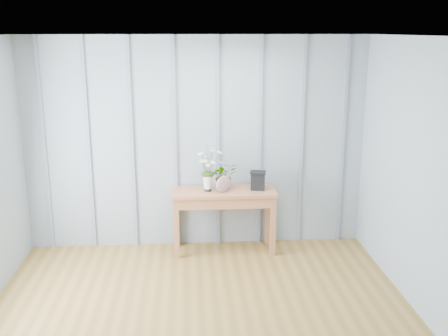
{
  "coord_description": "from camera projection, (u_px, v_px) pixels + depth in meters",
  "views": [
    {
      "loc": [
        -0.1,
        -3.78,
        2.55
      ],
      "look_at": [
        0.3,
        1.94,
        1.03
      ],
      "focal_mm": 42.0,
      "sensor_mm": 36.0,
      "label": 1
    }
  ],
  "objects": [
    {
      "name": "room_shell",
      "position": [
        198.0,
        95.0,
        4.68
      ],
      "size": [
        4.0,
        4.5,
        2.5
      ],
      "color": "#8E9EAC",
      "rests_on": "ground"
    },
    {
      "name": "sideboard",
      "position": [
        224.0,
        200.0,
        6.09
      ],
      "size": [
        1.2,
        0.45,
        0.75
      ],
      "color": "#A3643F",
      "rests_on": "ground"
    },
    {
      "name": "daisy_vase",
      "position": [
        208.0,
        164.0,
        5.95
      ],
      "size": [
        0.37,
        0.28,
        0.52
      ],
      "color": "black",
      "rests_on": "sideboard"
    },
    {
      "name": "felt_disc_vessel",
      "position": [
        223.0,
        184.0,
        5.96
      ],
      "size": [
        0.2,
        0.14,
        0.19
      ],
      "primitive_type": "ellipsoid",
      "rotation": [
        0.0,
        0.0,
        0.49
      ],
      "color": "#7E4A5C",
      "rests_on": "sideboard"
    },
    {
      "name": "carved_box",
      "position": [
        258.0,
        180.0,
        6.06
      ],
      "size": [
        0.2,
        0.17,
        0.22
      ],
      "color": "black",
      "rests_on": "sideboard"
    },
    {
      "name": "spider_plant",
      "position": [
        224.0,
        176.0,
        6.08
      ],
      "size": [
        0.34,
        0.31,
        0.31
      ],
      "primitive_type": "imported",
      "rotation": [
        0.0,
        0.0,
        0.26
      ],
      "color": "#1C360F",
      "rests_on": "sideboard"
    }
  ]
}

